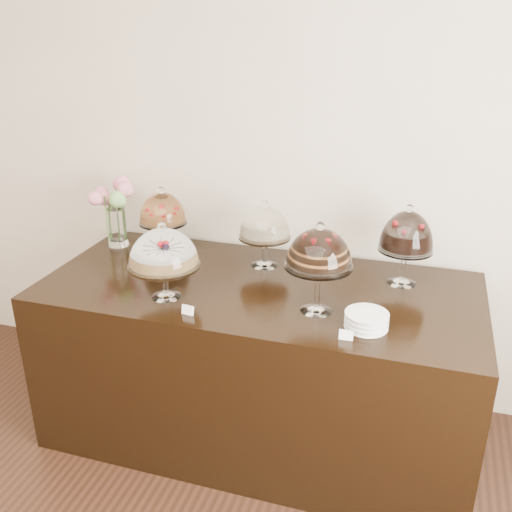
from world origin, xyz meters
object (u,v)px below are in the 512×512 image
(cake_stand_cheesecake, at_px, (265,225))
(cake_stand_dark_choco, at_px, (407,235))
(cake_stand_sugar_sponge, at_px, (163,251))
(plate_stack, at_px, (366,321))
(display_counter, at_px, (259,361))
(cake_stand_choco_layer, at_px, (319,251))
(cake_stand_fruit_tart, at_px, (162,211))
(flower_vase, at_px, (115,204))

(cake_stand_cheesecake, distance_m, cake_stand_dark_choco, 0.73)
(cake_stand_sugar_sponge, height_order, plate_stack, cake_stand_sugar_sponge)
(display_counter, height_order, cake_stand_dark_choco, cake_stand_dark_choco)
(display_counter, height_order, cake_stand_cheesecake, cake_stand_cheesecake)
(plate_stack, bearing_deg, display_counter, 154.43)
(display_counter, xyz_separation_m, cake_stand_dark_choco, (0.69, 0.24, 0.71))
(cake_stand_choco_layer, xyz_separation_m, cake_stand_fruit_tart, (-0.99, 0.45, -0.05))
(cake_stand_cheesecake, relative_size, plate_stack, 2.00)
(cake_stand_cheesecake, bearing_deg, flower_vase, 177.76)
(cake_stand_choco_layer, height_order, cake_stand_dark_choco, cake_stand_choco_layer)
(cake_stand_choco_layer, bearing_deg, plate_stack, -21.78)
(display_counter, distance_m, cake_stand_cheesecake, 0.73)
(cake_stand_fruit_tart, bearing_deg, cake_stand_cheesecake, -1.84)
(display_counter, xyz_separation_m, plate_stack, (0.57, -0.27, 0.49))
(display_counter, relative_size, flower_vase, 5.34)
(cake_stand_dark_choco, relative_size, flower_vase, 1.01)
(flower_vase, height_order, plate_stack, flower_vase)
(cake_stand_sugar_sponge, height_order, flower_vase, flower_vase)
(cake_stand_sugar_sponge, relative_size, flower_vase, 0.92)
(cake_stand_dark_choco, height_order, cake_stand_fruit_tart, cake_stand_dark_choco)
(display_counter, xyz_separation_m, cake_stand_fruit_tart, (-0.65, 0.27, 0.69))
(display_counter, xyz_separation_m, cake_stand_sugar_sponge, (-0.39, -0.25, 0.69))
(cake_stand_cheesecake, bearing_deg, cake_stand_dark_choco, -0.68)
(cake_stand_cheesecake, distance_m, plate_stack, 0.83)
(flower_vase, xyz_separation_m, plate_stack, (1.53, -0.56, -0.21))
(cake_stand_choco_layer, bearing_deg, cake_stand_sugar_sponge, -174.13)
(cake_stand_choco_layer, relative_size, cake_stand_dark_choco, 1.04)
(cake_stand_sugar_sponge, distance_m, cake_stand_dark_choco, 1.19)
(display_counter, height_order, cake_stand_sugar_sponge, cake_stand_sugar_sponge)
(cake_stand_cheesecake, xyz_separation_m, flower_vase, (-0.91, 0.04, 0.02))
(cake_stand_cheesecake, xyz_separation_m, cake_stand_dark_choco, (0.73, -0.01, 0.03))
(display_counter, height_order, flower_vase, flower_vase)
(cake_stand_cheesecake, distance_m, flower_vase, 0.92)
(cake_stand_dark_choco, distance_m, flower_vase, 1.65)
(cake_stand_choco_layer, bearing_deg, display_counter, 151.84)
(cake_stand_cheesecake, bearing_deg, cake_stand_sugar_sponge, -124.61)
(cake_stand_cheesecake, height_order, cake_stand_dark_choco, cake_stand_dark_choco)
(cake_stand_sugar_sponge, height_order, cake_stand_dark_choco, cake_stand_dark_choco)
(cake_stand_fruit_tart, relative_size, flower_vase, 0.94)
(cake_stand_cheesecake, height_order, plate_stack, cake_stand_cheesecake)
(cake_stand_choco_layer, xyz_separation_m, plate_stack, (0.24, -0.10, -0.26))
(display_counter, relative_size, plate_stack, 11.92)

